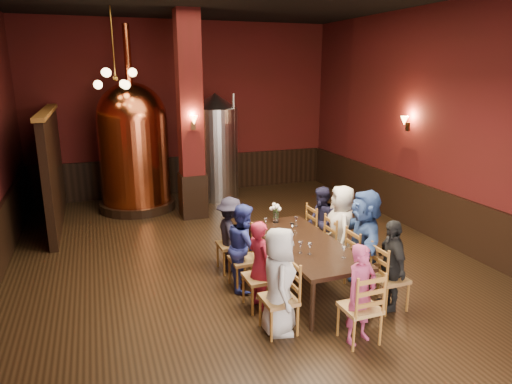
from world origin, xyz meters
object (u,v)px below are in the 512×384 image
object	(u,v)px
dining_table	(304,246)
person_0	(279,281)
steel_vessel	(216,147)
person_1	(260,265)
person_2	(244,247)
copper_kettle	(134,145)
rose_vase	(276,210)

from	to	relation	value
dining_table	person_0	xyz separation A→B (m)	(-0.83, -1.02, 0.02)
dining_table	steel_vessel	bearing A→B (deg)	88.15
person_1	steel_vessel	xyz separation A→B (m)	(0.89, 5.75, 0.71)
dining_table	person_0	bearing A→B (deg)	-130.36
dining_table	person_1	world-z (taller)	person_1
dining_table	person_2	distance (m)	0.91
person_0	copper_kettle	world-z (taller)	copper_kettle
copper_kettle	steel_vessel	size ratio (longest dim) A/B	1.57
person_0	copper_kettle	distance (m)	6.31
person_2	copper_kettle	size ratio (longest dim) A/B	0.32
person_0	person_2	xyz separation A→B (m)	(-0.03, 1.33, -0.04)
steel_vessel	rose_vase	world-z (taller)	steel_vessel
person_1	person_2	distance (m)	0.66
person_0	rose_vase	bearing A→B (deg)	-5.01
person_0	steel_vessel	bearing A→B (deg)	8.04
dining_table	steel_vessel	xyz separation A→B (m)	(0.05, 5.40, 0.67)
person_2	steel_vessel	world-z (taller)	steel_vessel
dining_table	person_2	xyz separation A→B (m)	(-0.86, 0.31, -0.02)
dining_table	person_2	world-z (taller)	person_2
dining_table	person_2	bearing A→B (deg)	158.78
copper_kettle	person_1	bearing A→B (deg)	-77.92
person_1	person_2	world-z (taller)	person_2
copper_kettle	steel_vessel	distance (m)	2.09
rose_vase	person_1	bearing A→B (deg)	-120.15
dining_table	rose_vase	bearing A→B (deg)	92.07
person_0	rose_vase	world-z (taller)	person_0
dining_table	person_1	xyz separation A→B (m)	(-0.84, -0.35, -0.04)
copper_kettle	rose_vase	xyz separation A→B (m)	(1.95, -4.12, -0.58)
person_1	steel_vessel	distance (m)	5.87
copper_kettle	rose_vase	world-z (taller)	copper_kettle
person_0	steel_vessel	xyz separation A→B (m)	(0.88, 6.42, 0.65)
person_1	steel_vessel	bearing A→B (deg)	-22.05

